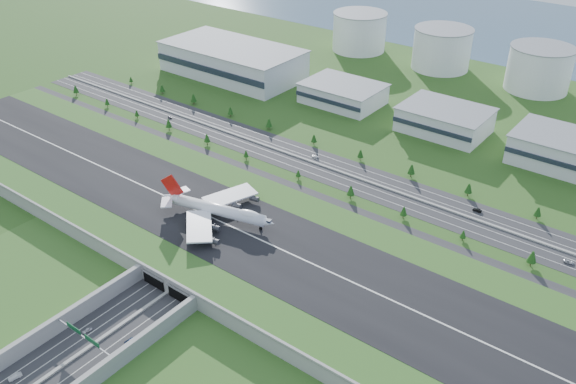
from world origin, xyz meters
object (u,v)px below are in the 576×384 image
Objects in this scene: car_2 at (130,341)px; car_7 at (315,156)px; car_1 at (15,377)px; car_6 at (569,262)px; car_4 at (170,117)px; boeing_747 at (217,209)px; fuel_tank_a at (359,32)px; car_0 at (87,330)px; car_5 at (477,210)px.

car_7 is at bearing -75.47° from car_2.
car_6 is at bearing 65.81° from car_1.
car_2 is 1.27× the size of car_4.
car_2 reaches higher than car_4.
car_1 is at bearing -100.50° from boeing_747.
car_0 is at bearing -74.35° from fuel_tank_a.
fuel_tank_a reaches higher than car_0.
boeing_747 is 178.36m from car_6.
car_2 is at bearing -71.49° from fuel_tank_a.
car_4 is at bearing -77.84° from car_7.
car_7 reaches higher than car_2.
car_5 reaches higher than car_2.
car_2 is 229.49m from car_4.
car_4 is 0.73× the size of car_7.
fuel_tank_a is 9.40× the size of car_7.
fuel_tank_a is 413.99m from car_0.
fuel_tank_a is 343.78m from car_6.
boeing_747 reaches higher than car_5.
car_7 is at bearing -90.84° from car_5.
fuel_tank_a is at bearing -67.68° from car_2.
car_0 reaches higher than car_6.
boeing_747 is at bearing 111.39° from car_6.
car_6 is (54.56, -17.36, -0.12)m from car_5.
car_5 is at bearing -45.01° from fuel_tank_a.
car_2 is (26.51, -82.50, -13.06)m from boeing_747.
fuel_tank_a is 12.91× the size of car_4.
fuel_tank_a is 325.86m from boeing_747.
boeing_747 is at bearing 102.38° from car_0.
car_5 is at bearing -108.30° from car_2.
car_2 is (130.95, -391.15, -16.70)m from fuel_tank_a.
fuel_tank_a is 224.88m from car_4.
fuel_tank_a is at bearing 42.19° from car_6.
car_4 is 122.30m from car_7.
car_2 is at bearing -24.14° from car_5.
car_4 is 0.75× the size of car_6.
car_6 is at bearing -123.93° from car_2.
car_1 reaches higher than car_6.
car_1 is 45.03m from car_2.
car_1 is 256.28m from car_6.
car_2 is 0.97× the size of car_5.
fuel_tank_a is 9.84× the size of car_5.
boeing_747 is 12.72× the size of car_6.
car_5 is (75.14, 184.96, 0.15)m from car_2.
car_5 is at bearing 78.67° from car_1.
car_6 is (260.65, -223.55, -16.66)m from fuel_tank_a.
car_7 is (96.38, -208.48, -16.61)m from fuel_tank_a.
car_6 is 164.96m from car_7.
car_4 is 231.76m from car_5.
boeing_747 is 12.35× the size of car_7.
fuel_tank_a reaches higher than car_2.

